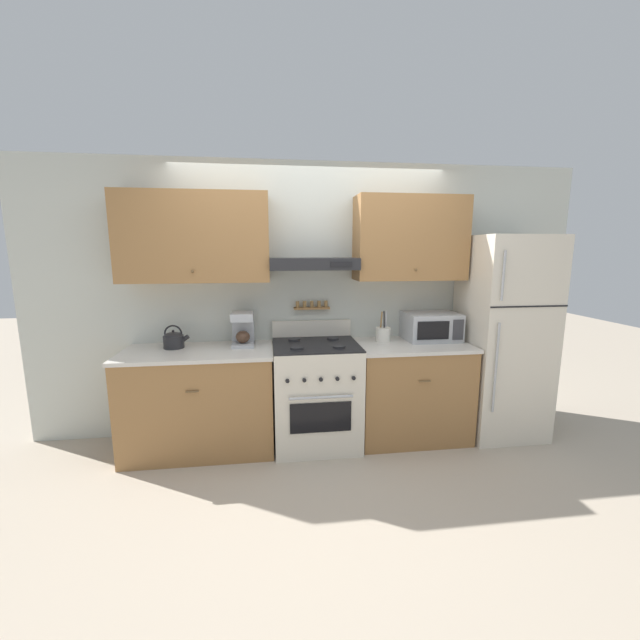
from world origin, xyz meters
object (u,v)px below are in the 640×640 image
object	(u,v)px
microwave	(431,326)
utensil_crock	(383,334)
refrigerator	(503,337)
tea_kettle	(174,339)
coffee_maker	(243,328)
stove_range	(316,393)

from	to	relation	value
microwave	utensil_crock	distance (m)	0.48
refrigerator	tea_kettle	distance (m)	3.02
coffee_maker	microwave	world-z (taller)	coffee_maker
stove_range	utensil_crock	bearing A→B (deg)	11.12
refrigerator	coffee_maker	world-z (taller)	refrigerator
stove_range	coffee_maker	xyz separation A→B (m)	(-0.64, 0.16, 0.58)
tea_kettle	coffee_maker	size ratio (longest dim) A/B	0.74
microwave	utensil_crock	size ratio (longest dim) A/B	1.72
stove_range	microwave	xyz separation A→B (m)	(1.13, 0.15, 0.56)
refrigerator	utensil_crock	size ratio (longest dim) A/B	6.51
refrigerator	microwave	bearing A→B (deg)	167.29
stove_range	coffee_maker	distance (m)	0.88
tea_kettle	coffee_maker	xyz separation A→B (m)	(0.60, 0.03, 0.08)
tea_kettle	coffee_maker	bearing A→B (deg)	2.88
refrigerator	microwave	size ratio (longest dim) A/B	3.79
tea_kettle	microwave	world-z (taller)	microwave
refrigerator	microwave	xyz separation A→B (m)	(-0.66, 0.15, 0.09)
tea_kettle	coffee_maker	distance (m)	0.60
tea_kettle	utensil_crock	xyz separation A→B (m)	(1.89, 0.00, -0.00)
stove_range	microwave	bearing A→B (deg)	7.38
tea_kettle	utensil_crock	bearing A→B (deg)	0.00
refrigerator	tea_kettle	size ratio (longest dim) A/B	8.39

